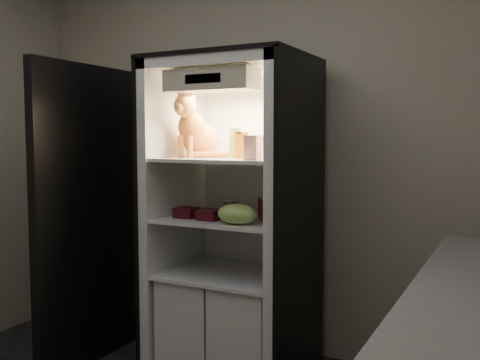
{
  "coord_description": "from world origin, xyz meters",
  "views": [
    {
      "loc": [
        1.5,
        -1.42,
        1.41
      ],
      "look_at": [
        0.07,
        1.32,
        1.16
      ],
      "focal_mm": 40.0,
      "sensor_mm": 36.0,
      "label": 1
    }
  ],
  "objects_px": {
    "salsa_jar": "(241,145)",
    "tabby_cat": "(196,132)",
    "berry_box_left": "(187,212)",
    "berry_box_right": "(210,215)",
    "refrigerator": "(235,240)",
    "pepper_jar": "(278,138)",
    "soda_can_c": "(266,210)",
    "grape_bag": "(237,214)",
    "condiment_jar": "(230,208)",
    "cream_carton": "(253,148)",
    "parmesan_shaker": "(235,143)",
    "soda_can_a": "(263,207)",
    "mayo_tub": "(259,147)",
    "soda_can_b": "(269,208)"
  },
  "relations": [
    {
      "from": "soda_can_c",
      "to": "salsa_jar",
      "type": "bearing_deg",
      "value": 176.64
    },
    {
      "from": "salsa_jar",
      "to": "tabby_cat",
      "type": "bearing_deg",
      "value": 179.02
    },
    {
      "from": "mayo_tub",
      "to": "condiment_jar",
      "type": "distance_m",
      "value": 0.41
    },
    {
      "from": "condiment_jar",
      "to": "berry_box_left",
      "type": "height_order",
      "value": "condiment_jar"
    },
    {
      "from": "berry_box_right",
      "to": "berry_box_left",
      "type": "bearing_deg",
      "value": 174.5
    },
    {
      "from": "mayo_tub",
      "to": "cream_carton",
      "type": "distance_m",
      "value": 0.39
    },
    {
      "from": "pepper_jar",
      "to": "condiment_jar",
      "type": "height_order",
      "value": "pepper_jar"
    },
    {
      "from": "berry_box_left",
      "to": "berry_box_right",
      "type": "height_order",
      "value": "berry_box_left"
    },
    {
      "from": "refrigerator",
      "to": "pepper_jar",
      "type": "relative_size",
      "value": 8.22
    },
    {
      "from": "grape_bag",
      "to": "berry_box_left",
      "type": "height_order",
      "value": "grape_bag"
    },
    {
      "from": "mayo_tub",
      "to": "soda_can_a",
      "type": "relative_size",
      "value": 0.99
    },
    {
      "from": "pepper_jar",
      "to": "soda_can_c",
      "type": "bearing_deg",
      "value": -95.62
    },
    {
      "from": "soda_can_b",
      "to": "parmesan_shaker",
      "type": "bearing_deg",
      "value": 177.98
    },
    {
      "from": "cream_carton",
      "to": "soda_can_c",
      "type": "xyz_separation_m",
      "value": [
        0.0,
        0.16,
        -0.35
      ]
    },
    {
      "from": "soda_can_a",
      "to": "condiment_jar",
      "type": "distance_m",
      "value": 0.2
    },
    {
      "from": "soda_can_c",
      "to": "berry_box_right",
      "type": "relative_size",
      "value": 1.08
    },
    {
      "from": "cream_carton",
      "to": "berry_box_right",
      "type": "bearing_deg",
      "value": 172.88
    },
    {
      "from": "soda_can_b",
      "to": "salsa_jar",
      "type": "bearing_deg",
      "value": -159.81
    },
    {
      "from": "berry_box_left",
      "to": "salsa_jar",
      "type": "bearing_deg",
      "value": 21.01
    },
    {
      "from": "parmesan_shaker",
      "to": "soda_can_a",
      "type": "height_order",
      "value": "parmesan_shaker"
    },
    {
      "from": "parmesan_shaker",
      "to": "berry_box_left",
      "type": "relative_size",
      "value": 1.46
    },
    {
      "from": "parmesan_shaker",
      "to": "pepper_jar",
      "type": "distance_m",
      "value": 0.26
    },
    {
      "from": "berry_box_right",
      "to": "soda_can_b",
      "type": "bearing_deg",
      "value": 33.12
    },
    {
      "from": "soda_can_a",
      "to": "refrigerator",
      "type": "bearing_deg",
      "value": -173.9
    },
    {
      "from": "salsa_jar",
      "to": "soda_can_a",
      "type": "relative_size",
      "value": 1.23
    },
    {
      "from": "mayo_tub",
      "to": "soda_can_c",
      "type": "distance_m",
      "value": 0.43
    },
    {
      "from": "salsa_jar",
      "to": "soda_can_a",
      "type": "distance_m",
      "value": 0.39
    },
    {
      "from": "salsa_jar",
      "to": "grape_bag",
      "type": "distance_m",
      "value": 0.42
    },
    {
      "from": "salsa_jar",
      "to": "condiment_jar",
      "type": "distance_m",
      "value": 0.39
    },
    {
      "from": "berry_box_right",
      "to": "soda_can_a",
      "type": "bearing_deg",
      "value": 44.79
    },
    {
      "from": "salsa_jar",
      "to": "berry_box_right",
      "type": "bearing_deg",
      "value": -135.7
    },
    {
      "from": "pepper_jar",
      "to": "berry_box_left",
      "type": "relative_size",
      "value": 1.9
    },
    {
      "from": "mayo_tub",
      "to": "berry_box_left",
      "type": "height_order",
      "value": "mayo_tub"
    },
    {
      "from": "cream_carton",
      "to": "grape_bag",
      "type": "bearing_deg",
      "value": -165.94
    },
    {
      "from": "tabby_cat",
      "to": "cream_carton",
      "type": "bearing_deg",
      "value": -18.61
    },
    {
      "from": "parmesan_shaker",
      "to": "mayo_tub",
      "type": "relative_size",
      "value": 1.45
    },
    {
      "from": "soda_can_a",
      "to": "berry_box_right",
      "type": "height_order",
      "value": "soda_can_a"
    },
    {
      "from": "soda_can_c",
      "to": "mayo_tub",
      "type": "bearing_deg",
      "value": 123.9
    },
    {
      "from": "salsa_jar",
      "to": "soda_can_b",
      "type": "height_order",
      "value": "salsa_jar"
    },
    {
      "from": "refrigerator",
      "to": "grape_bag",
      "type": "distance_m",
      "value": 0.37
    },
    {
      "from": "tabby_cat",
      "to": "salsa_jar",
      "type": "relative_size",
      "value": 2.66
    },
    {
      "from": "grape_bag",
      "to": "parmesan_shaker",
      "type": "bearing_deg",
      "value": 120.41
    },
    {
      "from": "pepper_jar",
      "to": "parmesan_shaker",
      "type": "bearing_deg",
      "value": -166.34
    },
    {
      "from": "refrigerator",
      "to": "soda_can_c",
      "type": "height_order",
      "value": "refrigerator"
    },
    {
      "from": "tabby_cat",
      "to": "berry_box_left",
      "type": "xyz_separation_m",
      "value": [
        0.01,
        -0.12,
        -0.47
      ]
    },
    {
      "from": "tabby_cat",
      "to": "grape_bag",
      "type": "xyz_separation_m",
      "value": [
        0.38,
        -0.19,
        -0.44
      ]
    },
    {
      "from": "refrigerator",
      "to": "mayo_tub",
      "type": "bearing_deg",
      "value": 49.34
    },
    {
      "from": "tabby_cat",
      "to": "soda_can_c",
      "type": "bearing_deg",
      "value": -0.13
    },
    {
      "from": "parmesan_shaker",
      "to": "salsa_jar",
      "type": "distance_m",
      "value": 0.1
    },
    {
      "from": "cream_carton",
      "to": "pepper_jar",
      "type": "bearing_deg",
      "value": 86.75
    }
  ]
}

